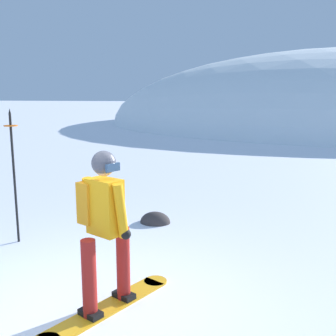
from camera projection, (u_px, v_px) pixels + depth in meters
ground_plane at (70, 324)px, 3.97m from camera, size 300.00×300.00×0.00m
snowboarder_main at (104, 226)px, 4.11m from camera, size 0.91×1.71×1.71m
piste_marker_near at (14, 168)px, 6.00m from camera, size 0.20×0.20×2.07m
rock_mid at (155, 222)px, 7.14m from camera, size 0.55×0.47×0.39m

